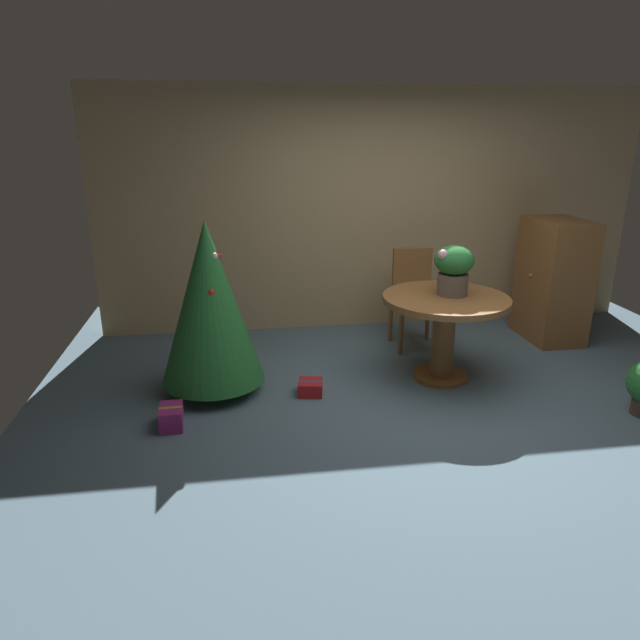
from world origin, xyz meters
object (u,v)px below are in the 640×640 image
at_px(flower_vase, 454,267).
at_px(wooden_chair_far, 414,293).
at_px(round_dining_table, 445,317).
at_px(gift_box_purple, 171,417).
at_px(gift_box_red, 310,387).
at_px(wooden_cabinet, 553,280).
at_px(holiday_tree, 209,303).

bearing_deg(flower_vase, wooden_chair_far, 94.40).
relative_size(round_dining_table, gift_box_purple, 4.16).
height_order(gift_box_purple, gift_box_red, gift_box_purple).
relative_size(gift_box_purple, gift_box_red, 1.10).
height_order(flower_vase, gift_box_purple, flower_vase).
bearing_deg(flower_vase, wooden_cabinet, 29.51).
distance_m(flower_vase, holiday_tree, 2.10).
height_order(round_dining_table, wooden_chair_far, wooden_chair_far).
height_order(round_dining_table, gift_box_purple, round_dining_table).
height_order(gift_box_purple, wooden_cabinet, wooden_cabinet).
height_order(round_dining_table, gift_box_red, round_dining_table).
xyz_separation_m(round_dining_table, flower_vase, (0.06, 0.05, 0.43)).
height_order(wooden_chair_far, wooden_cabinet, wooden_cabinet).
relative_size(round_dining_table, wooden_cabinet, 0.86).
height_order(gift_box_red, wooden_cabinet, wooden_cabinet).
height_order(wooden_chair_far, gift_box_red, wooden_chair_far).
distance_m(wooden_chair_far, gift_box_red, 1.67).
distance_m(holiday_tree, gift_box_purple, 0.98).
bearing_deg(flower_vase, gift_box_purple, -165.85).
distance_m(round_dining_table, holiday_tree, 2.03).
bearing_deg(wooden_cabinet, flower_vase, -150.49).
relative_size(holiday_tree, gift_box_red, 6.15).
height_order(round_dining_table, wooden_cabinet, wooden_cabinet).
distance_m(gift_box_purple, gift_box_red, 1.19).
xyz_separation_m(gift_box_purple, gift_box_red, (1.12, 0.41, -0.02)).
bearing_deg(round_dining_table, gift_box_purple, -166.54).
bearing_deg(round_dining_table, flower_vase, 35.48).
bearing_deg(wooden_cabinet, round_dining_table, -150.21).
relative_size(round_dining_table, flower_vase, 2.54).
bearing_deg(wooden_chair_far, flower_vase, -85.60).
bearing_deg(round_dining_table, wooden_chair_far, 90.00).
bearing_deg(holiday_tree, wooden_chair_far, 22.76).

